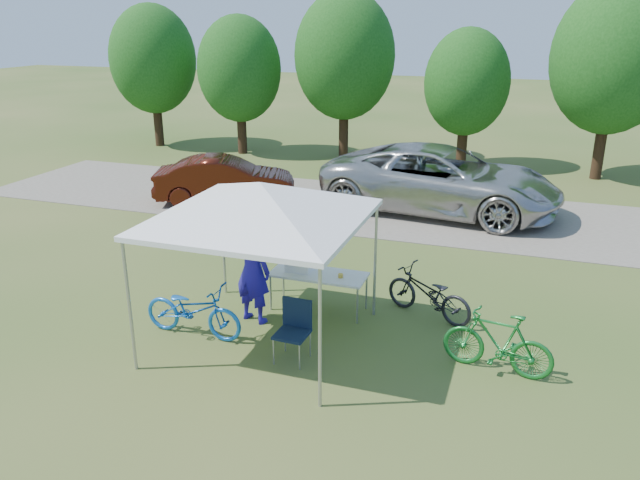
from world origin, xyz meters
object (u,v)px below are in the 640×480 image
object	(u,v)px
bike_blue	(193,310)
sedan	(225,180)
minivan	(441,179)
folding_table	(319,276)
cooler	(299,262)
folding_chair	(294,324)
cyclist	(252,270)
bike_green	(498,342)
bike_dark	(428,294)

from	to	relation	value
bike_blue	sedan	world-z (taller)	sedan
minivan	bike_blue	bearing A→B (deg)	167.87
bike_blue	minivan	distance (m)	9.02
folding_table	bike_blue	distance (m)	2.35
folding_table	cooler	xyz separation A→B (m)	(-0.38, 0.00, 0.22)
folding_chair	cyclist	world-z (taller)	cyclist
folding_table	minivan	distance (m)	7.02
bike_green	minivan	world-z (taller)	minivan
cyclist	bike_green	size ratio (longest dim) A/B	1.17
folding_chair	bike_green	world-z (taller)	bike_green
bike_green	sedan	size ratio (longest dim) A/B	0.42
cooler	cyclist	xyz separation A→B (m)	(-0.57, -0.79, 0.08)
bike_blue	bike_dark	world-z (taller)	bike_blue
bike_dark	cooler	bearing A→B (deg)	-58.53
folding_chair	cyclist	xyz separation A→B (m)	(-1.15, 0.96, 0.40)
folding_chair	folding_table	bearing A→B (deg)	99.05
folding_table	bike_blue	size ratio (longest dim) A/B	0.97
cooler	bike_blue	xyz separation A→B (m)	(-1.29, -1.63, -0.42)
folding_chair	cooler	bearing A→B (deg)	110.90
cyclist	bike_dark	bearing A→B (deg)	-145.24
folding_chair	cooler	distance (m)	1.87
folding_chair	bike_green	distance (m)	3.12
bike_dark	minivan	world-z (taller)	minivan
cyclist	bike_green	distance (m)	4.25
minivan	cooler	bearing A→B (deg)	173.67
folding_table	cooler	size ratio (longest dim) A/B	3.66
folding_table	cooler	distance (m)	0.44
bike_dark	bike_blue	bearing A→B (deg)	-38.43
bike_blue	minivan	xyz separation A→B (m)	(2.82, 8.56, 0.44)
folding_chair	bike_blue	world-z (taller)	folding_chair
folding_chair	bike_dark	distance (m)	2.74
folding_table	bike_green	distance (m)	3.47
folding_chair	minivan	size ratio (longest dim) A/B	0.15
cooler	minivan	distance (m)	7.09
cooler	cyclist	distance (m)	0.98
cooler	sedan	world-z (taller)	sedan
folding_table	bike_dark	distance (m)	2.00
cyclist	bike_dark	xyz separation A→B (m)	(2.91, 1.14, -0.52)
folding_table	cyclist	bearing A→B (deg)	-140.09
folding_table	minivan	xyz separation A→B (m)	(1.15, 6.92, 0.24)
cyclist	sedan	distance (m)	7.69
cooler	sedan	bearing A→B (deg)	127.80
cyclist	minivan	bearing A→B (deg)	-91.90
cooler	bike_green	size ratio (longest dim) A/B	0.29
minivan	folding_table	bearing A→B (deg)	176.71
cooler	folding_chair	bearing A→B (deg)	-71.43
folding_table	cooler	bearing A→B (deg)	180.00
sedan	bike_blue	bearing A→B (deg)	-177.85
bike_blue	cooler	bearing A→B (deg)	-37.31
folding_chair	sedan	size ratio (longest dim) A/B	0.24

